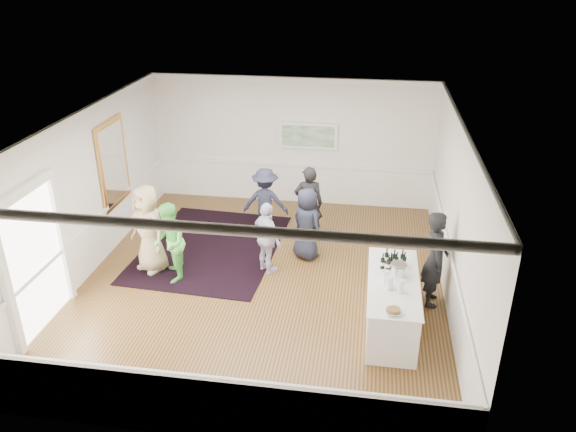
# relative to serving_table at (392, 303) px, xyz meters

# --- Properties ---
(floor) EXTENTS (8.00, 8.00, 0.00)m
(floor) POSITION_rel_serving_table_xyz_m (-2.45, 1.10, -0.46)
(floor) COLOR brown
(floor) RESTS_ON ground
(ceiling) EXTENTS (7.00, 8.00, 0.02)m
(ceiling) POSITION_rel_serving_table_xyz_m (-2.45, 1.10, 2.74)
(ceiling) COLOR white
(ceiling) RESTS_ON wall_back
(wall_left) EXTENTS (0.02, 8.00, 3.20)m
(wall_left) POSITION_rel_serving_table_xyz_m (-5.95, 1.10, 1.14)
(wall_left) COLOR white
(wall_left) RESTS_ON floor
(wall_right) EXTENTS (0.02, 8.00, 3.20)m
(wall_right) POSITION_rel_serving_table_xyz_m (1.05, 1.10, 1.14)
(wall_right) COLOR white
(wall_right) RESTS_ON floor
(wall_back) EXTENTS (7.00, 0.02, 3.20)m
(wall_back) POSITION_rel_serving_table_xyz_m (-2.45, 5.10, 1.14)
(wall_back) COLOR white
(wall_back) RESTS_ON floor
(wall_front) EXTENTS (7.00, 0.02, 3.20)m
(wall_front) POSITION_rel_serving_table_xyz_m (-2.45, -2.90, 1.14)
(wall_front) COLOR white
(wall_front) RESTS_ON floor
(wainscoting) EXTENTS (7.00, 8.00, 1.00)m
(wainscoting) POSITION_rel_serving_table_xyz_m (-2.45, 1.10, 0.04)
(wainscoting) COLOR white
(wainscoting) RESTS_ON floor
(mirror) EXTENTS (0.05, 1.25, 1.85)m
(mirror) POSITION_rel_serving_table_xyz_m (-5.90, 2.40, 1.34)
(mirror) COLOR gold
(mirror) RESTS_ON wall_left
(doorway) EXTENTS (0.10, 1.78, 2.56)m
(doorway) POSITION_rel_serving_table_xyz_m (-5.90, -0.80, 0.96)
(doorway) COLOR white
(doorway) RESTS_ON wall_left
(landscape_painting) EXTENTS (1.44, 0.06, 0.66)m
(landscape_painting) POSITION_rel_serving_table_xyz_m (-2.05, 5.05, 1.32)
(landscape_painting) COLOR white
(landscape_painting) RESTS_ON wall_back
(area_rug) EXTENTS (3.04, 3.87, 0.02)m
(area_rug) POSITION_rel_serving_table_xyz_m (-3.84, 2.27, -0.45)
(area_rug) COLOR black
(area_rug) RESTS_ON floor
(serving_table) EXTENTS (0.86, 2.25, 0.91)m
(serving_table) POSITION_rel_serving_table_xyz_m (0.00, 0.00, 0.00)
(serving_table) COLOR white
(serving_table) RESTS_ON floor
(bartender) EXTENTS (0.45, 0.68, 1.82)m
(bartender) POSITION_rel_serving_table_xyz_m (0.75, 0.86, 0.45)
(bartender) COLOR black
(bartender) RESTS_ON floor
(guest_tan) EXTENTS (1.07, 0.97, 1.83)m
(guest_tan) POSITION_rel_serving_table_xyz_m (-4.76, 1.23, 0.46)
(guest_tan) COLOR tan
(guest_tan) RESTS_ON floor
(guest_green) EXTENTS (0.85, 0.95, 1.60)m
(guest_green) POSITION_rel_serving_table_xyz_m (-4.24, 0.94, 0.34)
(guest_green) COLOR #5DD053
(guest_green) RESTS_ON floor
(guest_lilac) EXTENTS (0.88, 0.88, 1.50)m
(guest_lilac) POSITION_rel_serving_table_xyz_m (-2.43, 1.49, 0.29)
(guest_lilac) COLOR silver
(guest_lilac) RESTS_ON floor
(guest_dark_a) EXTENTS (1.04, 0.62, 1.58)m
(guest_dark_a) POSITION_rel_serving_table_xyz_m (-2.77, 3.14, 0.33)
(guest_dark_a) COLOR #212538
(guest_dark_a) RESTS_ON floor
(guest_dark_b) EXTENTS (0.68, 0.49, 1.73)m
(guest_dark_b) POSITION_rel_serving_table_xyz_m (-1.79, 3.01, 0.41)
(guest_dark_b) COLOR black
(guest_dark_b) RESTS_ON floor
(guest_navy) EXTENTS (0.90, 0.86, 1.55)m
(guest_navy) POSITION_rel_serving_table_xyz_m (-1.73, 2.22, 0.31)
(guest_navy) COLOR #212538
(guest_navy) RESTS_ON floor
(wine_bottles) EXTENTS (0.44, 0.32, 0.31)m
(wine_bottles) POSITION_rel_serving_table_xyz_m (-0.01, 0.47, 0.61)
(wine_bottles) COLOR black
(wine_bottles) RESTS_ON serving_table
(juice_pitchers) EXTENTS (0.35, 0.36, 0.24)m
(juice_pitchers) POSITION_rel_serving_table_xyz_m (-0.04, -0.23, 0.57)
(juice_pitchers) COLOR #72A93C
(juice_pitchers) RESTS_ON serving_table
(ice_bucket) EXTENTS (0.26, 0.26, 0.25)m
(ice_bucket) POSITION_rel_serving_table_xyz_m (0.07, 0.15, 0.57)
(ice_bucket) COLOR silver
(ice_bucket) RESTS_ON serving_table
(nut_bowl) EXTENTS (0.26, 0.26, 0.08)m
(nut_bowl) POSITION_rel_serving_table_xyz_m (-0.02, -0.94, 0.49)
(nut_bowl) COLOR white
(nut_bowl) RESTS_ON serving_table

